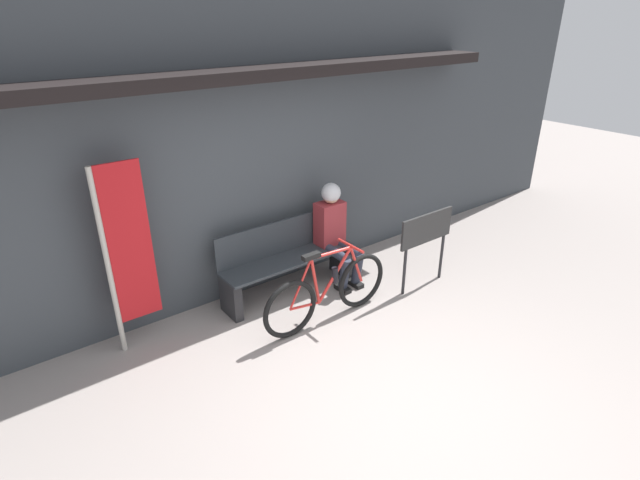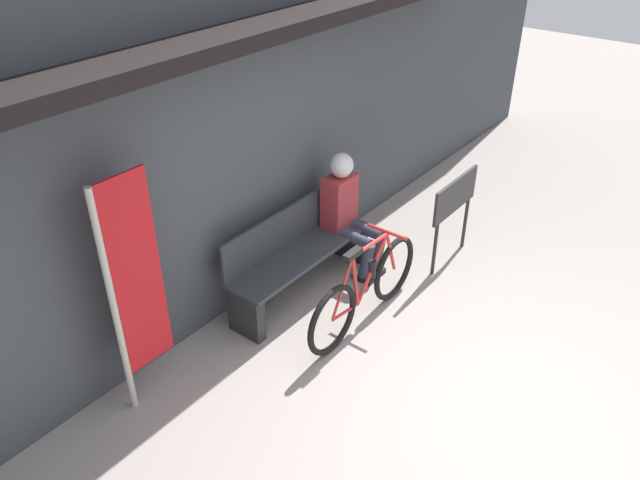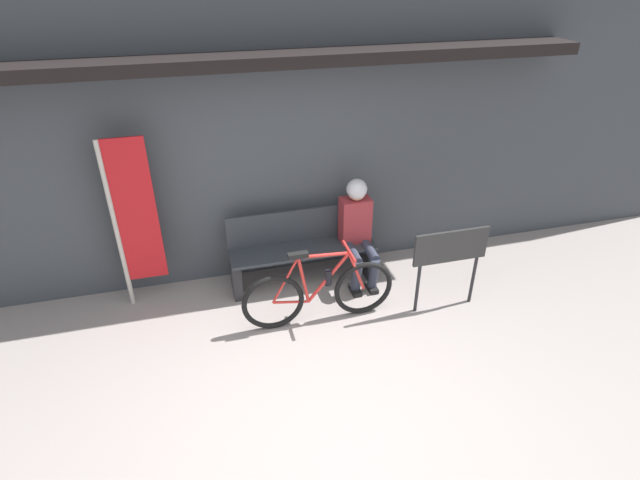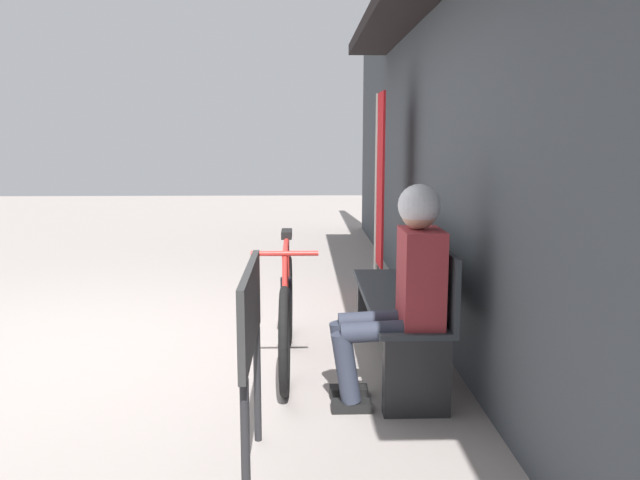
# 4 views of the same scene
# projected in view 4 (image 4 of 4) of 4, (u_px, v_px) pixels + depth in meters

# --- Properties ---
(ground_plane) EXTENTS (24.00, 24.00, 0.00)m
(ground_plane) POSITION_uv_depth(u_px,v_px,m) (114.00, 351.00, 4.37)
(ground_plane) COLOR gray
(storefront_wall) EXTENTS (12.00, 0.56, 3.20)m
(storefront_wall) POSITION_uv_depth(u_px,v_px,m) (456.00, 110.00, 4.17)
(storefront_wall) COLOR #3D4247
(storefront_wall) RESTS_ON ground_plane
(park_bench_near) EXTENTS (1.66, 0.42, 0.86)m
(park_bench_near) POSITION_uv_depth(u_px,v_px,m) (404.00, 304.00, 4.08)
(park_bench_near) COLOR #2D3338
(park_bench_near) RESTS_ON ground_plane
(bicycle) EXTENTS (1.60, 0.40, 0.87)m
(bicycle) POSITION_uv_depth(u_px,v_px,m) (287.00, 313.00, 4.07)
(bicycle) COLOR black
(bicycle) RESTS_ON ground_plane
(person_seated) EXTENTS (0.34, 0.61, 1.24)m
(person_seated) POSITION_uv_depth(u_px,v_px,m) (404.00, 280.00, 3.41)
(person_seated) COLOR #2D3342
(person_seated) RESTS_ON ground_plane
(banner_pole) EXTENTS (0.45, 0.05, 1.88)m
(banner_pole) POSITION_uv_depth(u_px,v_px,m) (380.00, 185.00, 5.71)
(banner_pole) COLOR #B7B2A8
(banner_pole) RESTS_ON ground_plane
(signboard) EXTENTS (0.82, 0.04, 0.94)m
(signboard) POSITION_uv_depth(u_px,v_px,m) (250.00, 324.00, 2.65)
(signboard) COLOR #232326
(signboard) RESTS_ON ground_plane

